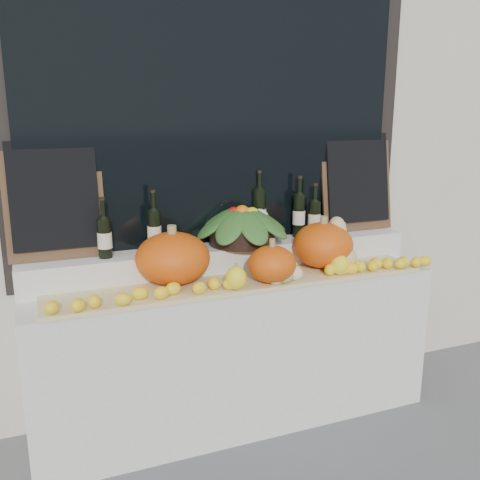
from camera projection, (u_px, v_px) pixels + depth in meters
name	position (u px, v px, depth m)	size (l,w,h in m)	color
storefront_facade	(193.00, 36.00, 3.33)	(7.00, 0.94, 4.50)	beige
display_sill	(235.00, 350.00, 3.12)	(2.30, 0.55, 0.88)	silver
rear_tier	(226.00, 258.00, 3.13)	(2.30, 0.25, 0.16)	silver
straw_bedding	(243.00, 283.00, 2.90)	(2.10, 0.32, 0.03)	tan
pumpkin_left	(173.00, 258.00, 2.82)	(0.40, 0.40, 0.28)	#DC520B
pumpkin_right	(323.00, 245.00, 3.11)	(0.35, 0.35, 0.26)	#DC520B
pumpkin_center	(272.00, 264.00, 2.85)	(0.26, 0.26, 0.20)	#DC520B
butternut_squash	(342.00, 248.00, 3.09)	(0.15, 0.21, 0.29)	#D2B97C
decorative_gourds	(280.00, 274.00, 2.84)	(0.74, 0.13, 0.15)	#336E21
lemon_heap	(251.00, 281.00, 2.79)	(2.20, 0.16, 0.06)	yellow
produce_bowl	(242.00, 225.00, 3.10)	(0.59, 0.59, 0.24)	black
wine_bottle_far_left	(105.00, 237.00, 2.82)	(0.08, 0.08, 0.33)	black
wine_bottle_near_left	(154.00, 231.00, 2.92)	(0.08, 0.08, 0.35)	black
wine_bottle_tall	(259.00, 213.00, 3.23)	(0.08, 0.08, 0.41)	black
wine_bottle_near_right	(299.00, 215.00, 3.27)	(0.08, 0.08, 0.38)	black
wine_bottle_far_right	(314.00, 218.00, 3.29)	(0.08, 0.08, 0.33)	black
chalkboard_left	(54.00, 198.00, 2.76)	(0.50, 0.13, 0.61)	#4C331E
chalkboard_right	(357.00, 180.00, 3.42)	(0.50, 0.13, 0.61)	#4C331E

